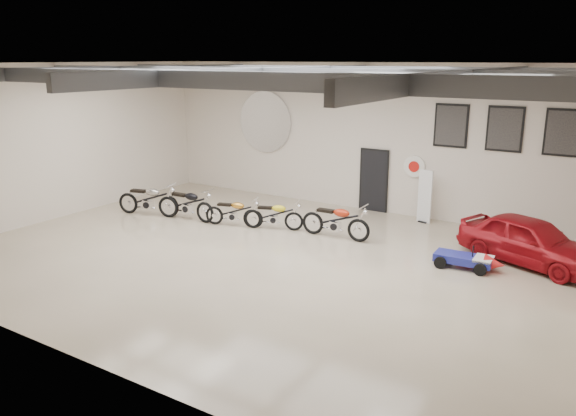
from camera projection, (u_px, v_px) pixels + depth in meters
The scene contains 19 objects.
floor at pixel (264, 258), 14.88m from camera, with size 16.00×12.00×0.01m, color #B9A78D.
ceiling at pixel (262, 64), 13.59m from camera, with size 16.00×12.00×0.01m, color slate.
back_wall at pixel (363, 138), 19.15m from camera, with size 16.00×0.02×5.00m, color beige.
left_wall at pixel (62, 141), 18.35m from camera, with size 0.02×12.00×5.00m, color beige.
ceiling_beams at pixel (262, 74), 13.65m from camera, with size 15.80×11.80×0.32m, color #5C5F64, non-canonical shape.
door at pixel (374, 181), 19.22m from camera, with size 0.92×0.08×2.10m, color black.
logo_plaque at pixel (265, 122), 21.08m from camera, with size 2.30×0.06×1.16m, color silver, non-canonical shape.
poster_left at pixel (451, 126), 17.42m from camera, with size 1.05×0.08×1.35m, color black, non-canonical shape.
poster_mid at pixel (505, 129), 16.60m from camera, with size 1.05×0.08×1.35m, color black, non-canonical shape.
poster_right at pixel (564, 133), 15.77m from camera, with size 1.05×0.08×1.35m, color black, non-canonical shape.
oil_sign at pixel (414, 166), 18.34m from camera, with size 0.72×0.10×0.72m, color white, non-canonical shape.
banner_stand at pixel (425, 196), 17.89m from camera, with size 0.48×0.19×1.77m, color white, non-canonical shape.
motorcycle_silver at pixel (148, 199), 18.76m from camera, with size 2.20×0.68×1.14m, color silver, non-canonical shape.
motorcycle_black at pixel (187, 203), 18.29m from camera, with size 2.13×0.66×1.11m, color silver, non-canonical shape.
motorcycle_gold at pixel (233, 212), 17.59m from camera, with size 1.82×0.57×0.95m, color silver, non-canonical shape.
motorcycle_yellow at pixel (274, 215), 17.25m from camera, with size 1.82×0.56×0.94m, color silver, non-canonical shape.
motorcycle_red at pixel (335, 220), 16.41m from camera, with size 2.12×0.66×1.10m, color silver, non-canonical shape.
go_kart at pixel (470, 257), 14.04m from camera, with size 1.73×0.78×0.63m, color navy, non-canonical shape.
vintage_car at pixel (530, 241), 14.32m from camera, with size 3.65×1.47×1.24m, color maroon.
Camera 1 is at (8.00, -11.55, 5.14)m, focal length 35.00 mm.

